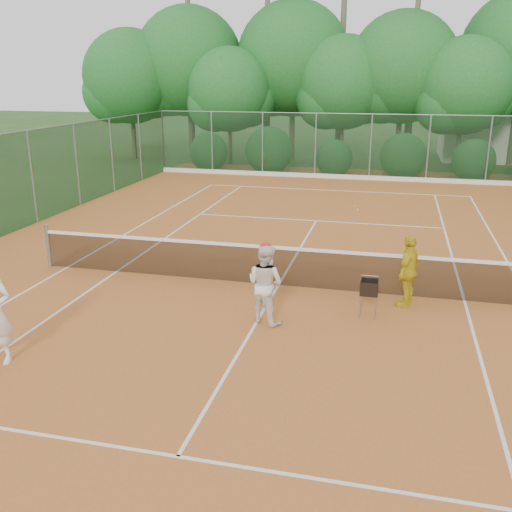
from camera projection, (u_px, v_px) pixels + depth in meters
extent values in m
plane|color=#254719|center=(278.00, 287.00, 13.22)|extent=(120.00, 120.00, 0.00)
cube|color=#B8672A|center=(278.00, 286.00, 13.22)|extent=(18.00, 36.00, 0.02)
cylinder|color=gray|center=(48.00, 246.00, 14.39)|extent=(0.10, 0.10, 1.10)
cube|color=black|center=(278.00, 267.00, 13.08)|extent=(11.87, 0.03, 0.86)
cube|color=white|center=(279.00, 248.00, 12.94)|extent=(11.87, 0.04, 0.07)
imported|color=white|center=(265.00, 284.00, 11.08)|extent=(0.95, 0.86, 1.60)
ellipsoid|color=red|center=(265.00, 246.00, 10.85)|extent=(0.22, 0.22, 0.14)
imported|color=gold|center=(408.00, 271.00, 11.86)|extent=(0.68, 0.98, 1.55)
cylinder|color=gray|center=(360.00, 307.00, 11.36)|extent=(0.02, 0.02, 0.49)
cylinder|color=gray|center=(376.00, 303.00, 11.57)|extent=(0.02, 0.02, 0.49)
cube|color=black|center=(369.00, 287.00, 11.35)|extent=(0.34, 0.34, 0.28)
sphere|color=gold|center=(355.00, 206.00, 21.14)|extent=(0.07, 0.07, 0.07)
sphere|color=gold|center=(347.00, 192.00, 23.81)|extent=(0.07, 0.07, 0.07)
sphere|color=#E5F037|center=(358.00, 210.00, 20.58)|extent=(0.07, 0.07, 0.07)
cube|color=white|center=(334.00, 190.00, 24.23)|extent=(11.03, 0.06, 0.01)
cube|color=white|center=(66.00, 268.00, 14.45)|extent=(0.06, 23.77, 0.01)
cube|color=white|center=(116.00, 272.00, 14.14)|extent=(0.06, 23.77, 0.01)
cube|color=white|center=(465.00, 302.00, 12.29)|extent=(0.06, 23.77, 0.01)
cube|color=white|center=(316.00, 221.00, 19.14)|extent=(8.23, 0.06, 0.01)
cube|color=white|center=(178.00, 456.00, 7.29)|extent=(8.23, 0.06, 0.01)
cube|color=white|center=(278.00, 286.00, 13.22)|extent=(0.06, 12.80, 0.01)
cube|color=#19381E|center=(343.00, 146.00, 26.66)|extent=(18.00, 0.02, 3.00)
cylinder|color=gray|center=(163.00, 141.00, 28.69)|extent=(0.07, 0.07, 3.00)
cylinder|color=gray|center=(163.00, 141.00, 28.69)|extent=(0.07, 0.07, 3.00)
cylinder|color=brown|center=(133.00, 126.00, 33.08)|extent=(0.26, 0.26, 3.75)
sphere|color=#1F5F24|center=(130.00, 76.00, 32.24)|extent=(5.25, 5.25, 5.25)
cylinder|color=brown|center=(191.00, 120.00, 33.69)|extent=(0.30, 0.30, 4.40)
sphere|color=#1F5F24|center=(189.00, 62.00, 32.71)|extent=(6.16, 6.16, 6.16)
cylinder|color=brown|center=(230.00, 134.00, 31.34)|extent=(0.22, 0.22, 3.20)
sphere|color=#1F5F24|center=(230.00, 90.00, 30.63)|extent=(4.48, 4.48, 4.48)
cylinder|color=brown|center=(292.00, 120.00, 32.79)|extent=(0.31, 0.31, 4.50)
sphere|color=#1F5F24|center=(293.00, 59.00, 31.78)|extent=(6.30, 6.30, 6.30)
cylinder|color=brown|center=(342.00, 132.00, 30.87)|extent=(0.24, 0.24, 3.50)
sphere|color=#1F5F24|center=(344.00, 82.00, 30.09)|extent=(4.90, 4.90, 4.90)
cylinder|color=brown|center=(399.00, 127.00, 30.57)|extent=(0.28, 0.28, 4.10)
sphere|color=#1F5F24|center=(403.00, 68.00, 29.65)|extent=(5.74, 5.74, 5.74)
cylinder|color=brown|center=(459.00, 137.00, 28.88)|extent=(0.23, 0.23, 3.40)
sphere|color=#1F5F24|center=(464.00, 86.00, 28.12)|extent=(4.76, 4.76, 4.76)
cone|color=brown|center=(189.00, 44.00, 33.90)|extent=(0.44, 0.44, 13.00)
cone|color=brown|center=(267.00, 61.00, 32.14)|extent=(0.44, 0.44, 11.00)
cone|color=brown|center=(343.00, 24.00, 32.49)|extent=(0.44, 0.44, 15.00)
cone|color=brown|center=(413.00, 69.00, 30.03)|extent=(0.44, 0.44, 10.00)
cone|color=brown|center=(490.00, 50.00, 30.67)|extent=(0.44, 0.44, 12.00)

